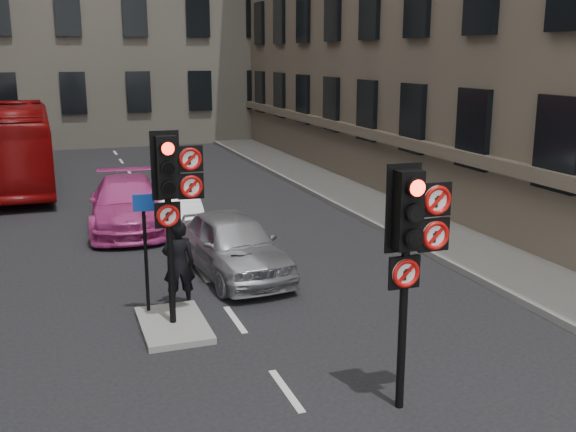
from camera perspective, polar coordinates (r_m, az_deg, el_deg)
pavement_right at (r=22.04m, az=8.96°, el=0.46°), size 3.00×50.00×0.16m
centre_island at (r=12.99m, az=-9.69°, el=-9.07°), size 1.20×2.00×0.12m
signal_near at (r=9.41m, az=10.47°, el=-1.65°), size 0.91×0.40×3.58m
signal_far at (r=12.23m, az=-9.77°, el=2.47°), size 0.91×0.40×3.58m
car_silver at (r=15.62m, az=-4.66°, el=-2.39°), size 2.12×4.45×1.47m
car_white at (r=20.60m, az=-9.50°, el=1.10°), size 1.70×3.96×1.27m
car_pink at (r=20.28m, az=-13.50°, el=1.01°), size 2.53×5.25×1.47m
bus_red at (r=28.39m, az=-22.13°, el=5.56°), size 2.75×11.16×3.10m
motorcycle at (r=14.74m, az=-4.16°, el=-4.43°), size 0.59×1.60×0.94m
motorcyclist at (r=13.78m, az=-9.24°, el=-4.01°), size 0.67×0.46×1.79m
info_sign at (r=13.12m, az=-12.02°, el=-1.70°), size 0.40×0.14×2.33m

